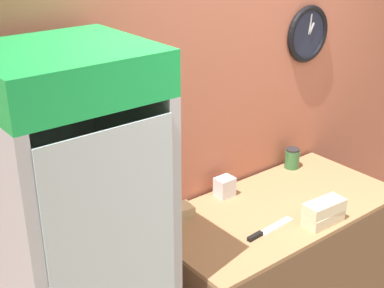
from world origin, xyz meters
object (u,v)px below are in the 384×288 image
(beverage_cooler, at_px, (74,252))
(sandwich_stack_bottom, at_px, (323,218))
(sandwich_flat_left, at_px, (172,214))
(condiment_jar, at_px, (292,158))
(chefs_knife, at_px, (264,232))
(sandwich_stack_middle, at_px, (324,207))
(napkin_dispenser, at_px, (225,187))

(beverage_cooler, relative_size, sandwich_stack_bottom, 8.37)
(sandwich_flat_left, bearing_deg, beverage_cooler, -164.11)
(sandwich_stack_bottom, relative_size, condiment_jar, 1.78)
(chefs_knife, bearing_deg, sandwich_stack_middle, -22.05)
(sandwich_stack_middle, xyz_separation_m, chefs_knife, (-0.32, 0.13, -0.09))
(sandwich_stack_middle, height_order, chefs_knife, sandwich_stack_middle)
(sandwich_stack_bottom, height_order, condiment_jar, condiment_jar)
(sandwich_flat_left, relative_size, chefs_knife, 0.75)
(condiment_jar, bearing_deg, sandwich_stack_middle, -124.07)
(sandwich_stack_middle, distance_m, sandwich_flat_left, 0.84)
(sandwich_stack_middle, relative_size, sandwich_flat_left, 0.95)
(sandwich_stack_middle, xyz_separation_m, sandwich_flat_left, (-0.63, 0.55, -0.07))
(napkin_dispenser, bearing_deg, chefs_knife, -103.34)
(beverage_cooler, xyz_separation_m, napkin_dispenser, (1.09, 0.21, -0.12))
(condiment_jar, bearing_deg, sandwich_stack_bottom, -124.07)
(sandwich_stack_bottom, bearing_deg, chefs_knife, 157.95)
(chefs_knife, xyz_separation_m, napkin_dispenser, (0.10, 0.44, 0.05))
(sandwich_stack_middle, bearing_deg, condiment_jar, 55.93)
(beverage_cooler, distance_m, sandwich_flat_left, 0.72)
(sandwich_flat_left, relative_size, napkin_dispenser, 2.17)
(beverage_cooler, bearing_deg, napkin_dispenser, 10.86)
(sandwich_stack_bottom, height_order, chefs_knife, sandwich_stack_bottom)
(beverage_cooler, xyz_separation_m, condiment_jar, (1.70, 0.22, -0.11))
(sandwich_stack_bottom, bearing_deg, beverage_cooler, 164.65)
(sandwich_stack_middle, bearing_deg, sandwich_stack_bottom, 180.00)
(napkin_dispenser, bearing_deg, condiment_jar, 1.17)
(sandwich_stack_bottom, distance_m, napkin_dispenser, 0.61)
(sandwich_stack_middle, height_order, condiment_jar, condiment_jar)
(sandwich_stack_bottom, bearing_deg, condiment_jar, 55.93)
(sandwich_stack_bottom, distance_m, condiment_jar, 0.70)
(napkin_dispenser, bearing_deg, sandwich_stack_middle, -68.87)
(chefs_knife, xyz_separation_m, condiment_jar, (0.71, 0.45, 0.06))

